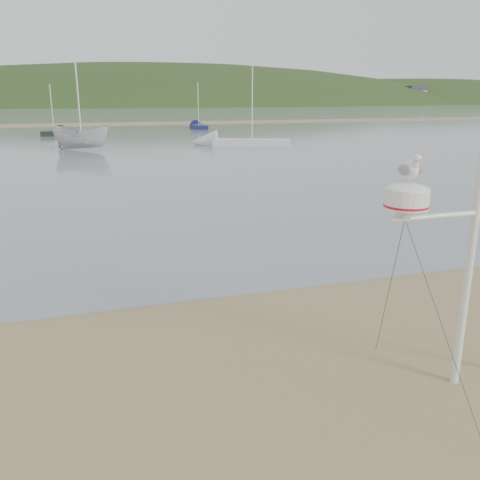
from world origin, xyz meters
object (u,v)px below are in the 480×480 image
object	(u,v)px
mast_rig	(464,302)
sailboat_dark_mid	(58,132)
boat_white	(80,117)
sailboat_blue_far	(197,126)
sailboat_white_near	(224,142)

from	to	relation	value
mast_rig	sailboat_dark_mid	distance (m)	52.69
mast_rig	boat_white	size ratio (longest dim) A/B	1.09
mast_rig	sailboat_blue_far	distance (m)	58.66
boat_white	sailboat_dark_mid	size ratio (longest dim) A/B	0.87
sailboat_dark_mid	boat_white	bearing A→B (deg)	-83.10
mast_rig	sailboat_dark_mid	bearing A→B (deg)	97.20
sailboat_dark_mid	sailboat_white_near	distance (m)	21.63
sailboat_dark_mid	sailboat_white_near	bearing A→B (deg)	-52.56
sailboat_dark_mid	sailboat_blue_far	xyz separation A→B (m)	(16.08, 5.62, -0.00)
mast_rig	sailboat_white_near	distance (m)	35.71
boat_white	sailboat_dark_mid	distance (m)	17.71
boat_white	sailboat_blue_far	xyz separation A→B (m)	(13.97, 23.07, -2.16)
mast_rig	boat_white	bearing A→B (deg)	97.34
boat_white	mast_rig	bearing A→B (deg)	-136.30
boat_white	sailboat_dark_mid	world-z (taller)	sailboat_dark_mid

